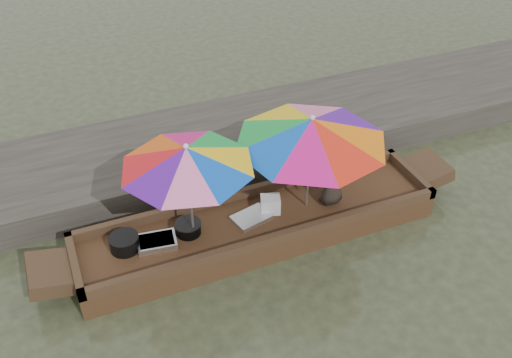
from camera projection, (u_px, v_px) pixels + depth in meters
name	position (u px, v px, depth m)	size (l,w,h in m)	color
water	(259.00, 236.00, 8.47)	(80.00, 80.00, 0.00)	#2F3423
dock	(210.00, 146.00, 9.93)	(22.00, 2.20, 0.50)	#2D2B26
boat_hull	(259.00, 227.00, 8.36)	(5.30, 1.20, 0.35)	#331F16
cooking_pot	(124.00, 243.00, 7.70)	(0.40, 0.40, 0.21)	black
tray_crayfish	(157.00, 242.00, 7.80)	(0.53, 0.37, 0.09)	silver
tray_scallop	(251.00, 218.00, 8.22)	(0.53, 0.37, 0.06)	silver
charcoal_grill	(188.00, 228.00, 7.96)	(0.35, 0.35, 0.17)	black
supply_bag	(270.00, 204.00, 8.30)	(0.28, 0.22, 0.26)	silver
vendor	(332.00, 176.00, 8.28)	(0.47, 0.31, 0.96)	black
umbrella_bow	(190.00, 193.00, 7.48)	(1.76, 1.76, 1.55)	green
umbrella_stern	(309.00, 163.00, 8.02)	(2.15, 2.15, 1.55)	#5614A5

